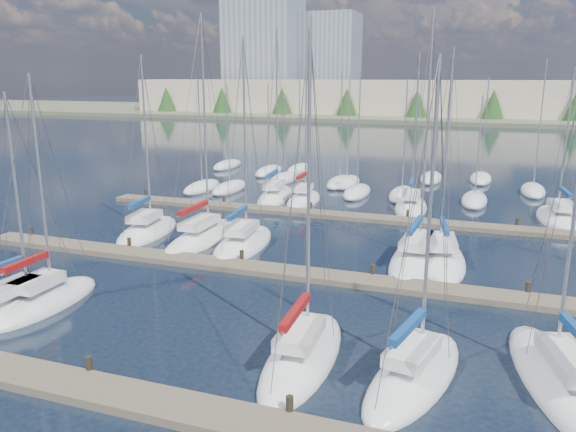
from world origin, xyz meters
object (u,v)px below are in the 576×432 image
(sailboat_b, at_px, (19,308))
(sailboat_c, at_px, (44,302))
(sailboat_n, at_px, (275,196))
(sailboat_i, at_px, (203,237))
(sailboat_j, at_px, (243,243))
(sailboat_f, at_px, (562,382))
(sailboat_h, at_px, (148,231))
(sailboat_k, at_px, (417,256))
(sailboat_d, at_px, (303,356))
(sailboat_o, at_px, (304,200))
(sailboat_p, at_px, (411,207))
(sailboat_e, at_px, (414,375))
(sailboat_l, at_px, (440,258))
(sailboat_q, at_px, (559,219))

(sailboat_b, xyz_separation_m, sailboat_c, (0.61, 1.03, 0.01))
(sailboat_n, height_order, sailboat_i, sailboat_n)
(sailboat_j, height_order, sailboat_i, sailboat_i)
(sailboat_b, bearing_deg, sailboat_f, 5.64)
(sailboat_h, relative_size, sailboat_i, 0.84)
(sailboat_n, xyz_separation_m, sailboat_k, (14.63, -13.72, -0.01))
(sailboat_d, bearing_deg, sailboat_o, 105.70)
(sailboat_j, height_order, sailboat_c, sailboat_j)
(sailboat_n, height_order, sailboat_p, sailboat_n)
(sailboat_o, xyz_separation_m, sailboat_i, (-2.87, -13.80, -0.00))
(sailboat_i, height_order, sailboat_e, sailboat_i)
(sailboat_k, distance_m, sailboat_i, 14.57)
(sailboat_d, relative_size, sailboat_i, 0.85)
(sailboat_l, xyz_separation_m, sailboat_c, (-17.93, -13.68, 0.01))
(sailboat_i, relative_size, sailboat_c, 1.32)
(sailboat_p, bearing_deg, sailboat_q, -6.05)
(sailboat_p, height_order, sailboat_c, sailboat_p)
(sailboat_n, xyz_separation_m, sailboat_j, (3.32, -14.78, -0.01))
(sailboat_n, xyz_separation_m, sailboat_o, (2.95, -0.53, -0.00))
(sailboat_q, distance_m, sailboat_k, 16.27)
(sailboat_d, bearing_deg, sailboat_n, 110.64)
(sailboat_d, bearing_deg, sailboat_f, 5.37)
(sailboat_o, relative_size, sailboat_i, 0.83)
(sailboat_k, xyz_separation_m, sailboat_p, (-2.17, 13.57, 0.00))
(sailboat_b, height_order, sailboat_e, sailboat_e)
(sailboat_h, distance_m, sailboat_p, 22.04)
(sailboat_j, bearing_deg, sailboat_n, 97.48)
(sailboat_o, relative_size, sailboat_p, 0.96)
(sailboat_n, relative_size, sailboat_c, 1.33)
(sailboat_h, distance_m, sailboat_q, 31.63)
(sailboat_o, distance_m, sailboat_b, 28.29)
(sailboat_i, xyz_separation_m, sailboat_e, (16.23, -13.91, -0.01))
(sailboat_o, distance_m, sailboat_q, 21.01)
(sailboat_p, bearing_deg, sailboat_c, -122.78)
(sailboat_n, distance_m, sailboat_h, 14.95)
(sailboat_n, distance_m, sailboat_k, 20.05)
(sailboat_p, bearing_deg, sailboat_b, -122.89)
(sailboat_o, bearing_deg, sailboat_c, -103.40)
(sailboat_o, bearing_deg, sailboat_e, -67.36)
(sailboat_l, height_order, sailboat_e, sailboat_l)
(sailboat_n, distance_m, sailboat_o, 2.99)
(sailboat_n, bearing_deg, sailboat_k, -50.66)
(sailboat_j, xyz_separation_m, sailboat_l, (12.70, 1.21, -0.01))
(sailboat_f, bearing_deg, sailboat_n, 114.36)
(sailboat_o, xyz_separation_m, sailboat_h, (-7.42, -13.73, -0.02))
(sailboat_d, xyz_separation_m, sailboat_i, (-11.83, 13.91, 0.00))
(sailboat_b, xyz_separation_m, sailboat_h, (-1.94, 14.03, 0.00))
(sailboat_h, bearing_deg, sailboat_f, -35.02)
(sailboat_d, height_order, sailboat_i, sailboat_i)
(sailboat_e, bearing_deg, sailboat_j, 146.48)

